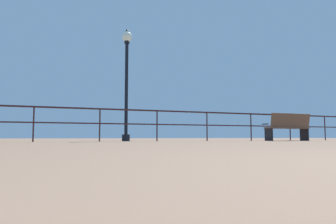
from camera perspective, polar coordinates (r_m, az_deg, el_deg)
pier_railing at (r=9.94m, az=-7.22°, el=-1.04°), size 20.86×0.05×1.04m
bench_near_left at (r=12.18m, az=21.60°, el=-2.38°), size 1.75×0.66×1.01m
lamppost_center at (r=10.41m, az=-7.75°, el=7.59°), size 0.35×0.35×3.80m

